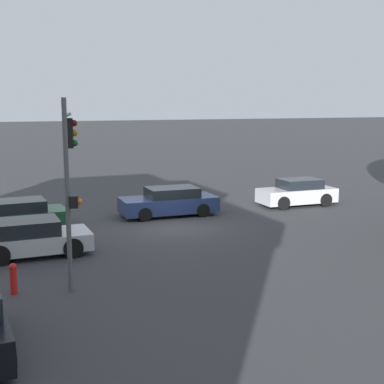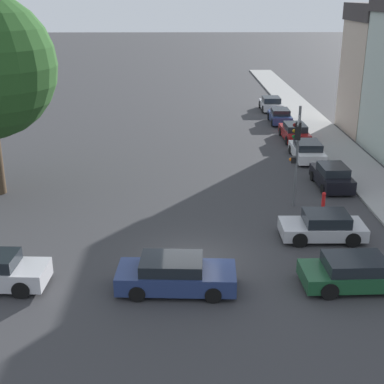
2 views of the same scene
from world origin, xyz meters
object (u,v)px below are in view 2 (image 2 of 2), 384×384
(traffic_signal, at_px, (297,145))
(crossing_car_3, at_px, (357,273))
(parked_car_3, at_px, (280,116))
(parked_car_4, at_px, (271,104))
(parked_car_0, at_px, (332,176))
(parked_car_2, at_px, (294,132))
(crossing_car_2, at_px, (323,226))
(fire_hydrant, at_px, (324,199))
(crossing_car_1, at_px, (175,275))
(parked_car_1, at_px, (307,151))

(traffic_signal, relative_size, crossing_car_3, 1.22)
(parked_car_3, xyz_separation_m, parked_car_4, (0.05, 5.67, 0.02))
(parked_car_0, bearing_deg, parked_car_2, -1.18)
(crossing_car_2, height_order, fire_hydrant, crossing_car_2)
(parked_car_2, bearing_deg, crossing_car_1, 157.88)
(crossing_car_2, relative_size, crossing_car_3, 0.87)
(fire_hydrant, bearing_deg, crossing_car_2, -104.32)
(parked_car_3, bearing_deg, fire_hydrant, 178.07)
(crossing_car_3, bearing_deg, crossing_car_1, 179.41)
(traffic_signal, bearing_deg, parked_car_0, -116.81)
(fire_hydrant, bearing_deg, crossing_car_1, -133.15)
(parked_car_1, distance_m, parked_car_4, 17.00)
(traffic_signal, distance_m, parked_car_3, 21.16)
(parked_car_0, relative_size, parked_car_3, 1.03)
(parked_car_1, bearing_deg, parked_car_0, -176.98)
(parked_car_2, bearing_deg, fire_hydrant, 174.84)
(parked_car_1, relative_size, parked_car_4, 1.12)
(parked_car_2, distance_m, parked_car_3, 6.03)
(parked_car_2, height_order, parked_car_4, parked_car_4)
(crossing_car_1, xyz_separation_m, parked_car_3, (9.11, 29.14, -0.02))
(traffic_signal, xyz_separation_m, parked_car_2, (2.98, 14.72, -2.99))
(traffic_signal, distance_m, crossing_car_2, 4.88)
(crossing_car_1, xyz_separation_m, fire_hydrant, (8.02, 8.56, -0.18))
(crossing_car_1, distance_m, parked_car_1, 20.01)
(crossing_car_2, xyz_separation_m, crossing_car_3, (0.26, -4.50, -0.01))
(crossing_car_1, height_order, crossing_car_2, crossing_car_1)
(parked_car_4, bearing_deg, crossing_car_2, 175.97)
(traffic_signal, xyz_separation_m, crossing_car_3, (0.99, -8.26, -3.02))
(crossing_car_1, relative_size, fire_hydrant, 5.19)
(crossing_car_3, xyz_separation_m, fire_hydrant, (0.74, 8.43, -0.14))
(parked_car_1, height_order, parked_car_4, parked_car_4)
(crossing_car_2, distance_m, parked_car_1, 13.36)
(traffic_signal, distance_m, parked_car_0, 5.55)
(crossing_car_2, xyz_separation_m, parked_car_1, (2.11, 13.19, -0.01))
(crossing_car_3, xyz_separation_m, parked_car_2, (1.99, 22.99, 0.03))
(fire_hydrant, bearing_deg, parked_car_4, 87.51)
(crossing_car_2, distance_m, fire_hydrant, 4.07)
(parked_car_4, bearing_deg, parked_car_1, 179.91)
(traffic_signal, bearing_deg, parked_car_1, -92.77)
(parked_car_2, bearing_deg, parked_car_3, 1.16)
(parked_car_0, relative_size, parked_car_2, 0.87)
(parked_car_3, relative_size, fire_hydrant, 4.25)
(crossing_car_2, bearing_deg, parked_car_0, -107.05)
(traffic_signal, bearing_deg, fire_hydrant, -160.30)
(crossing_car_1, xyz_separation_m, parked_car_1, (9.12, 17.81, -0.03))
(parked_car_2, bearing_deg, parked_car_0, -179.84)
(crossing_car_3, relative_size, parked_car_3, 1.17)
(crossing_car_1, height_order, fire_hydrant, crossing_car_1)
(crossing_car_1, xyz_separation_m, crossing_car_2, (7.02, 4.62, -0.03))
(crossing_car_3, relative_size, fire_hydrant, 4.99)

